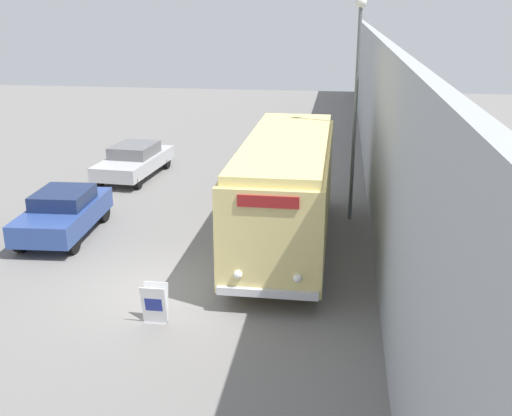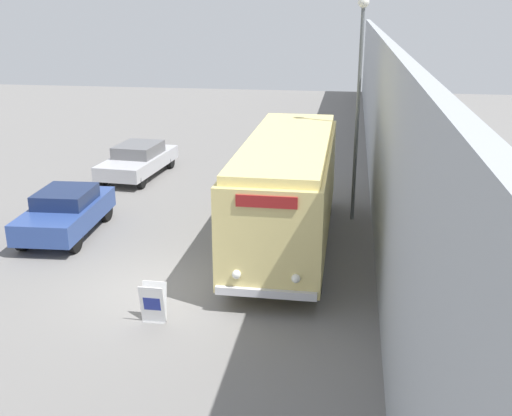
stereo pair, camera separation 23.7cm
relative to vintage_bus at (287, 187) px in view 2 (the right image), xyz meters
The scene contains 7 objects.
ground_plane 5.12m from the vintage_bus, 129.06° to the right, with size 80.00×80.00×0.00m, color slate.
building_wall_right 7.01m from the vintage_bus, 65.73° to the left, with size 0.30×60.00×6.05m.
vintage_bus is the anchor object (origin of this frame).
sign_board 6.02m from the vintage_bus, 115.97° to the right, with size 0.59×0.36×0.97m.
streetlamp 4.43m from the vintage_bus, 54.06° to the left, with size 0.36×0.36×7.38m.
parked_car_near 7.24m from the vintage_bus, behind, with size 2.12×4.35×1.49m.
parked_car_mid 10.11m from the vintage_bus, 136.20° to the left, with size 2.27×4.87×1.42m.
Camera 2 is at (4.77, -13.57, 7.06)m, focal length 42.00 mm.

